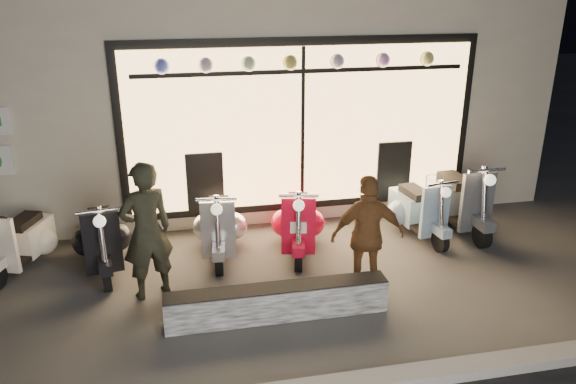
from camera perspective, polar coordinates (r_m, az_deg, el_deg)
name	(u,v)px	position (r m, az deg, el deg)	size (l,w,h in m)	color
ground	(274,288)	(7.19, -1.44, -9.71)	(40.00, 40.00, 0.00)	#383533
shop_building	(228,64)	(11.24, -6.15, 12.83)	(10.20, 6.23, 4.20)	beige
graffiti_barrier	(278,302)	(6.53, -1.06, -11.11)	(2.55, 0.28, 0.40)	black
scooter_silver	(219,224)	(8.01, -6.98, -3.22)	(0.54, 1.42, 1.01)	black
scooter_red	(298,220)	(8.06, 1.03, -2.87)	(0.65, 1.44, 1.02)	black
scooter_black	(102,237)	(7.97, -18.39, -4.31)	(0.59, 1.44, 1.02)	black
scooter_cream	(24,238)	(8.39, -25.20, -4.28)	(0.70, 1.30, 0.93)	black
scooter_blue	(415,208)	(8.74, 12.80, -1.58)	(0.55, 1.38, 0.98)	black
scooter_grey	(455,198)	(9.12, 16.60, -0.61)	(0.53, 1.57, 1.12)	black
man	(146,231)	(6.86, -14.18, -3.88)	(0.63, 0.41, 1.72)	black
woman	(368,236)	(6.84, 8.09, -4.42)	(0.89, 0.37, 1.52)	brown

